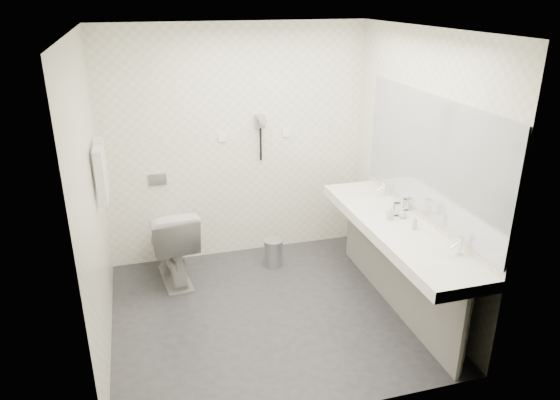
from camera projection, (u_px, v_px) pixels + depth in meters
name	position (u px, v px, depth m)	size (l,w,h in m)	color
floor	(269.00, 312.00, 4.83)	(2.80, 2.80, 0.00)	#2B2B30
ceiling	(266.00, 30.00, 3.90)	(2.80, 2.80, 0.00)	white
wall_back	(237.00, 145.00, 5.52)	(2.80, 2.80, 0.00)	white
wall_front	(321.00, 257.00, 3.20)	(2.80, 2.80, 0.00)	white
wall_left	(92.00, 203.00, 4.01)	(2.60, 2.60, 0.00)	white
wall_right	(417.00, 171.00, 4.72)	(2.60, 2.60, 0.00)	white
vanity_counter	(396.00, 229.00, 4.64)	(0.55, 2.20, 0.10)	white
vanity_panel	(395.00, 270.00, 4.80)	(0.03, 2.15, 0.75)	gray
vanity_post_near	(464.00, 337.00, 3.88)	(0.06, 0.06, 0.75)	silver
vanity_post_far	(353.00, 225.00, 5.74)	(0.06, 0.06, 0.75)	silver
mirror	(430.00, 157.00, 4.46)	(0.02, 2.20, 1.05)	#B2BCC6
basin_near	(436.00, 259.00, 4.04)	(0.40, 0.31, 0.05)	white
basin_far	(366.00, 199.00, 5.20)	(0.40, 0.31, 0.05)	white
faucet_near	(459.00, 246.00, 4.06)	(0.04, 0.04, 0.15)	silver
faucet_far	(384.00, 189.00, 5.22)	(0.04, 0.04, 0.15)	silver
soap_bottle_a	(390.00, 213.00, 4.69)	(0.06, 0.06, 0.12)	beige
soap_bottle_b	(403.00, 213.00, 4.73)	(0.07, 0.07, 0.09)	beige
soap_bottle_c	(415.00, 222.00, 4.50)	(0.05, 0.05, 0.12)	beige
glass_left	(397.00, 209.00, 4.77)	(0.07, 0.07, 0.12)	silver
glass_right	(406.00, 204.00, 4.90)	(0.06, 0.06, 0.11)	silver
toilet	(172.00, 243.00, 5.24)	(0.46, 0.81, 0.82)	white
flush_plate	(158.00, 180.00, 5.41)	(0.18, 0.02, 0.12)	#B2B5BA
pedal_bin	(273.00, 253.00, 5.61)	(0.20, 0.20, 0.28)	#B2B5BA
bin_lid	(273.00, 241.00, 5.56)	(0.20, 0.20, 0.01)	#B2B5BA
towel_rail	(96.00, 146.00, 4.40)	(0.02, 0.02, 0.62)	silver
towel_near	(100.00, 176.00, 4.36)	(0.07, 0.24, 0.48)	silver
towel_far	(102.00, 166.00, 4.61)	(0.07, 0.24, 0.48)	silver
dryer_cradle	(260.00, 121.00, 5.47)	(0.10, 0.04, 0.14)	gray
dryer_barrel	(262.00, 120.00, 5.39)	(0.08, 0.08, 0.14)	gray
dryer_cord	(261.00, 144.00, 5.55)	(0.02, 0.02, 0.35)	black
switch_plate_a	(223.00, 137.00, 5.44)	(0.09, 0.02, 0.09)	white
switch_plate_b	(287.00, 133.00, 5.61)	(0.09, 0.02, 0.09)	white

